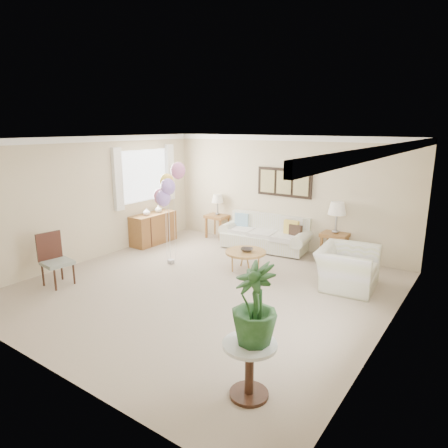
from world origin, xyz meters
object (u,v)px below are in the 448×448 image
at_px(coffee_table, 246,253).
at_px(accent_chair, 55,258).
at_px(armchair, 347,268).
at_px(balloon_cluster, 167,187).
at_px(sofa, 266,236).

relative_size(coffee_table, accent_chair, 0.84).
bearing_deg(accent_chair, armchair, 33.65).
relative_size(coffee_table, balloon_cluster, 0.38).
relative_size(sofa, balloon_cluster, 1.06).
bearing_deg(armchair, accent_chair, 117.83).
distance_m(armchair, balloon_cluster, 3.74).
bearing_deg(balloon_cluster, accent_chair, -115.69).
height_order(sofa, coffee_table, sofa).
distance_m(armchair, accent_chair, 5.24).
xyz_separation_m(coffee_table, armchair, (1.91, 0.35, -0.02)).
bearing_deg(sofa, balloon_cluster, -118.12).
xyz_separation_m(coffee_table, balloon_cluster, (-1.50, -0.57, 1.24)).
bearing_deg(armchair, balloon_cluster, 99.26).
distance_m(sofa, coffee_table, 1.56).
distance_m(coffee_table, balloon_cluster, 2.03).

